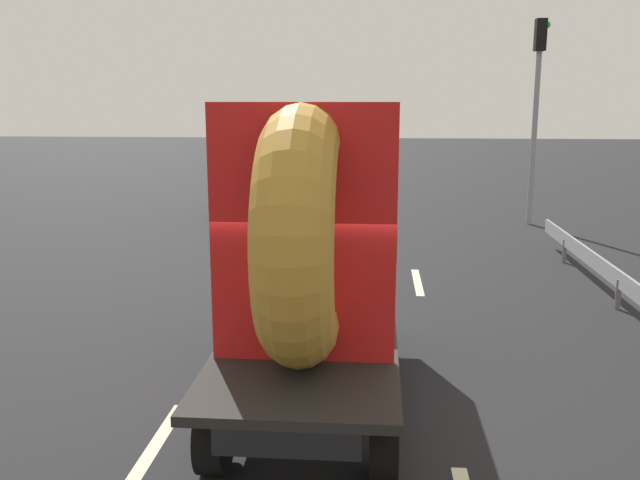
{
  "coord_description": "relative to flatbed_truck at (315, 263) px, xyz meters",
  "views": [
    {
      "loc": [
        0.53,
        -7.78,
        3.71
      ],
      "look_at": [
        -0.2,
        1.06,
        1.87
      ],
      "focal_mm": 38.09,
      "sensor_mm": 36.0,
      "label": 1
    }
  ],
  "objects": [
    {
      "name": "distant_sedan",
      "position": [
        -3.26,
        13.59,
        -1.0
      ],
      "size": [
        1.82,
        4.25,
        1.39
      ],
      "color": "black",
      "rests_on": "ground_plane"
    },
    {
      "name": "oncoming_car",
      "position": [
        -4.81,
        27.05,
        -1.06
      ],
      "size": [
        1.67,
        3.89,
        1.27
      ],
      "color": "black",
      "rests_on": "ground_plane"
    },
    {
      "name": "lane_dash_left_far",
      "position": [
        -1.63,
        6.2,
        -1.74
      ],
      "size": [
        0.16,
        2.03,
        0.01
      ],
      "primitive_type": "cube",
      "rotation": [
        0.0,
        0.0,
        1.57
      ],
      "color": "beige",
      "rests_on": "ground_plane"
    },
    {
      "name": "flatbed_truck",
      "position": [
        0.0,
        0.0,
        0.0
      ],
      "size": [
        2.02,
        5.13,
        3.69
      ],
      "color": "black",
      "rests_on": "ground_plane"
    },
    {
      "name": "lane_dash_left_near",
      "position": [
        -1.63,
        -1.93,
        -1.74
      ],
      "size": [
        0.16,
        2.94,
        0.01
      ],
      "primitive_type": "cube",
      "rotation": [
        0.0,
        0.0,
        1.57
      ],
      "color": "beige",
      "rests_on": "ground_plane"
    },
    {
      "name": "ground_plane",
      "position": [
        0.2,
        -0.31,
        -1.74
      ],
      "size": [
        120.0,
        120.0,
        0.0
      ],
      "primitive_type": "plane",
      "color": "black"
    },
    {
      "name": "traffic_light",
      "position": [
        5.4,
        12.68,
        2.15
      ],
      "size": [
        0.42,
        0.36,
        5.99
      ],
      "color": "gray",
      "rests_on": "ground_plane"
    },
    {
      "name": "lane_dash_right_far",
      "position": [
        1.63,
        5.63,
        -1.74
      ],
      "size": [
        0.16,
        2.08,
        0.01
      ],
      "primitive_type": "cube",
      "rotation": [
        0.0,
        0.0,
        1.57
      ],
      "color": "beige",
      "rests_on": "ground_plane"
    }
  ]
}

